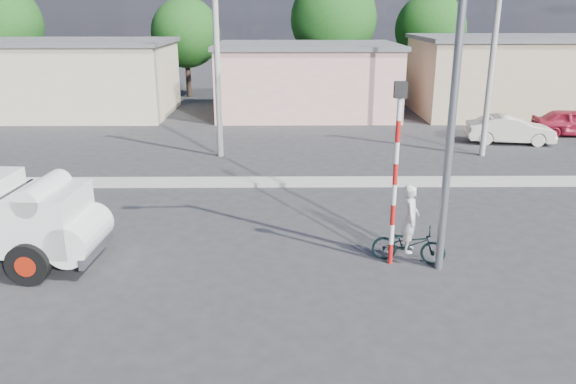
{
  "coord_description": "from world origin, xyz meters",
  "views": [
    {
      "loc": [
        0.61,
        -10.88,
        5.86
      ],
      "look_at": [
        0.74,
        3.1,
        1.3
      ],
      "focal_mm": 35.0,
      "sensor_mm": 36.0,
      "label": 1
    }
  ],
  "objects_px": {
    "car_cream": "(510,130)",
    "streetlight": "(450,54)",
    "car_red": "(573,122)",
    "traffic_pole": "(396,160)",
    "cyclist": "(410,230)",
    "bicycle": "(409,244)"
  },
  "relations": [
    {
      "from": "cyclist",
      "to": "car_red",
      "type": "height_order",
      "value": "cyclist"
    },
    {
      "from": "bicycle",
      "to": "streetlight",
      "type": "bearing_deg",
      "value": -112.59
    },
    {
      "from": "traffic_pole",
      "to": "streetlight",
      "type": "xyz_separation_m",
      "value": [
        0.94,
        -0.3,
        2.37
      ]
    },
    {
      "from": "bicycle",
      "to": "car_cream",
      "type": "distance_m",
      "value": 14.67
    },
    {
      "from": "cyclist",
      "to": "traffic_pole",
      "type": "xyz_separation_m",
      "value": [
        -0.45,
        -0.08,
        1.76
      ]
    },
    {
      "from": "car_red",
      "to": "traffic_pole",
      "type": "relative_size",
      "value": 0.87
    },
    {
      "from": "car_cream",
      "to": "traffic_pole",
      "type": "bearing_deg",
      "value": 156.8
    },
    {
      "from": "bicycle",
      "to": "cyclist",
      "type": "relative_size",
      "value": 1.05
    },
    {
      "from": "car_red",
      "to": "traffic_pole",
      "type": "height_order",
      "value": "traffic_pole"
    },
    {
      "from": "bicycle",
      "to": "traffic_pole",
      "type": "bearing_deg",
      "value": 114.55
    },
    {
      "from": "car_red",
      "to": "traffic_pole",
      "type": "bearing_deg",
      "value": 148.8
    },
    {
      "from": "cyclist",
      "to": "car_red",
      "type": "relative_size",
      "value": 0.44
    },
    {
      "from": "car_cream",
      "to": "streetlight",
      "type": "xyz_separation_m",
      "value": [
        -6.87,
        -13.07,
        4.33
      ]
    },
    {
      "from": "car_red",
      "to": "streetlight",
      "type": "bearing_deg",
      "value": 151.71
    },
    {
      "from": "streetlight",
      "to": "car_red",
      "type": "bearing_deg",
      "value": 54.25
    },
    {
      "from": "car_cream",
      "to": "streetlight",
      "type": "distance_m",
      "value": 15.39
    },
    {
      "from": "cyclist",
      "to": "car_cream",
      "type": "relative_size",
      "value": 0.43
    },
    {
      "from": "bicycle",
      "to": "traffic_pole",
      "type": "height_order",
      "value": "traffic_pole"
    },
    {
      "from": "car_red",
      "to": "car_cream",
      "type": "bearing_deg",
      "value": 121.04
    },
    {
      "from": "car_cream",
      "to": "bicycle",
      "type": "bearing_deg",
      "value": 158.13
    },
    {
      "from": "traffic_pole",
      "to": "streetlight",
      "type": "relative_size",
      "value": 0.48
    },
    {
      "from": "car_cream",
      "to": "traffic_pole",
      "type": "xyz_separation_m",
      "value": [
        -7.81,
        -12.77,
        1.96
      ]
    }
  ]
}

